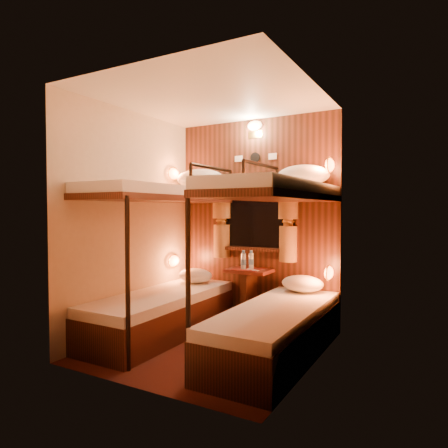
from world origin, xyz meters
The scene contains 22 objects.
floor centered at (0.00, 0.00, 0.00)m, with size 2.10×2.10×0.00m, color #3E1211.
ceiling centered at (0.00, 0.00, 2.40)m, with size 2.10×2.10×0.00m, color silver.
wall_back centered at (0.00, 1.05, 1.20)m, with size 2.40×2.40×0.00m, color #C6B293.
wall_front centered at (0.00, -1.05, 1.20)m, with size 2.40×2.40×0.00m, color #C6B293.
wall_left centered at (-1.00, 0.00, 1.20)m, with size 2.40×2.40×0.00m, color #C6B293.
wall_right centered at (1.00, 0.00, 1.20)m, with size 2.40×2.40×0.00m, color #C6B293.
back_panel centered at (0.00, 1.04, 1.20)m, with size 2.00×0.03×2.40m, color black.
bunk_left centered at (-0.65, 0.07, 0.56)m, with size 0.72×1.90×1.82m.
bunk_right centered at (0.65, 0.07, 0.56)m, with size 0.72×1.90×1.82m.
window centered at (0.00, 1.00, 1.18)m, with size 1.00×0.12×0.79m.
curtains centered at (0.00, 0.97, 1.26)m, with size 1.10×0.22×1.00m.
back_fixtures centered at (0.00, 1.00, 2.25)m, with size 0.54×0.09×0.48m.
reading_lamps centered at (0.00, 0.70, 1.24)m, with size 2.00×0.20×1.25m.
table centered at (0.00, 0.85, 0.41)m, with size 0.50×0.34×0.66m.
bottle_left centered at (0.01, 0.89, 0.74)m, with size 0.06×0.06×0.21m.
bottle_right centered at (-0.05, 0.80, 0.74)m, with size 0.06×0.06×0.22m.
sachet_a centered at (0.12, 0.77, 0.65)m, with size 0.07×0.05×0.01m, color silver.
sachet_b centered at (0.03, 0.82, 0.65)m, with size 0.07×0.06×0.01m, color silver.
pillow_lower_left centered at (-0.65, 0.72, 0.54)m, with size 0.44×0.31×0.17m, color silver.
pillow_lower_right centered at (0.65, 0.81, 0.54)m, with size 0.45×0.32×0.18m, color silver.
pillow_upper_left centered at (-0.65, 0.83, 1.71)m, with size 0.62×0.44×0.24m, color silver.
pillow_upper_right centered at (0.65, 0.81, 1.70)m, with size 0.56×0.40×0.22m, color silver.
Camera 1 is at (1.98, -3.29, 1.33)m, focal length 32.00 mm.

